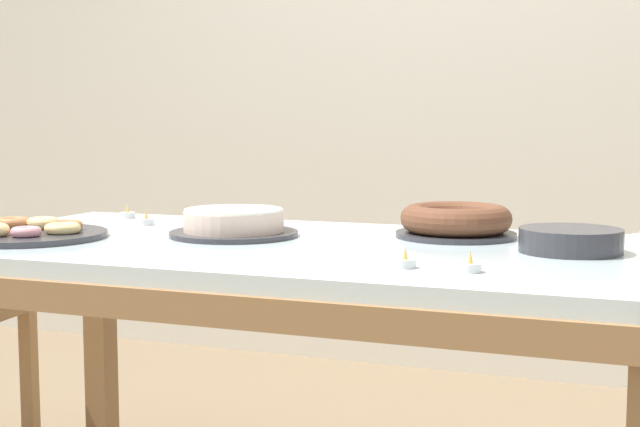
% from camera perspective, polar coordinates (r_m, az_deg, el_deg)
% --- Properties ---
extents(wall_back, '(8.00, 0.10, 2.60)m').
position_cam_1_polar(wall_back, '(3.62, 8.71, 10.52)').
color(wall_back, silver).
rests_on(wall_back, ground).
extents(dining_table, '(1.65, 0.86, 0.74)m').
position_cam_1_polar(dining_table, '(2.00, -1.91, -4.45)').
color(dining_table, silver).
rests_on(dining_table, ground).
extents(cake_chocolate_round, '(0.30, 0.30, 0.06)m').
position_cam_1_polar(cake_chocolate_round, '(2.09, -5.54, -0.65)').
color(cake_chocolate_round, '#333338').
rests_on(cake_chocolate_round, dining_table).
extents(cake_golden_bundt, '(0.28, 0.28, 0.08)m').
position_cam_1_polar(cake_golden_bundt, '(2.09, 8.69, -0.51)').
color(cake_golden_bundt, '#333338').
rests_on(cake_golden_bundt, dining_table).
extents(pastry_platter, '(0.37, 0.37, 0.04)m').
position_cam_1_polar(pastry_platter, '(2.16, -18.38, -1.13)').
color(pastry_platter, '#333338').
rests_on(pastry_platter, dining_table).
extents(plate_stack, '(0.21, 0.21, 0.05)m').
position_cam_1_polar(plate_stack, '(1.90, 15.74, -1.67)').
color(plate_stack, '#333338').
rests_on(plate_stack, dining_table).
extents(tealight_centre, '(0.04, 0.04, 0.04)m').
position_cam_1_polar(tealight_centre, '(1.65, 5.47, -3.14)').
color(tealight_centre, silver).
rests_on(tealight_centre, dining_table).
extents(tealight_near_cakes, '(0.04, 0.04, 0.04)m').
position_cam_1_polar(tealight_near_cakes, '(2.35, -11.06, -0.48)').
color(tealight_near_cakes, silver).
rests_on(tealight_near_cakes, dining_table).
extents(tealight_near_front, '(0.04, 0.04, 0.04)m').
position_cam_1_polar(tealight_near_front, '(1.62, 9.59, -3.37)').
color(tealight_near_front, silver).
rests_on(tealight_near_front, dining_table).
extents(tealight_left_edge, '(0.04, 0.04, 0.04)m').
position_cam_1_polar(tealight_left_edge, '(2.53, -12.22, -0.05)').
color(tealight_left_edge, silver).
rests_on(tealight_left_edge, dining_table).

